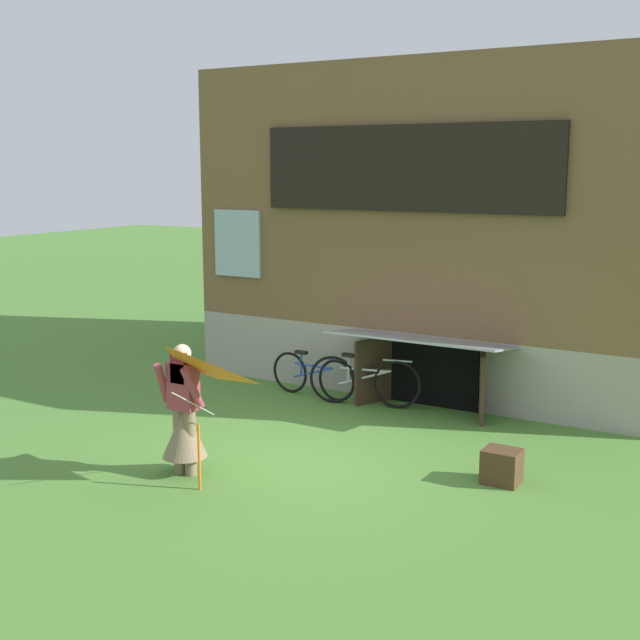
{
  "coord_description": "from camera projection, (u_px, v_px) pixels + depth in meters",
  "views": [
    {
      "loc": [
        5.13,
        -8.21,
        3.54
      ],
      "look_at": [
        -0.15,
        0.78,
        1.6
      ],
      "focal_mm": 46.73,
      "sensor_mm": 36.0,
      "label": 1
    }
  ],
  "objects": [
    {
      "name": "ground_plane",
      "position": [
        298.0,
        460.0,
        10.16
      ],
      "size": [
        60.0,
        60.0,
        0.0
      ],
      "primitive_type": "plane",
      "color": "#4C7F33"
    },
    {
      "name": "log_house",
      "position": [
        462.0,
        225.0,
        14.21
      ],
      "size": [
        7.56,
        5.78,
        5.08
      ],
      "color": "#9E998E",
      "rests_on": "ground_plane"
    },
    {
      "name": "person",
      "position": [
        184.0,
        420.0,
        9.58
      ],
      "size": [
        0.61,
        0.52,
        1.54
      ],
      "rotation": [
        0.0,
        0.0,
        -0.11
      ],
      "color": "#7F6B51",
      "rests_on": "ground_plane"
    },
    {
      "name": "wooden_crate",
      "position": [
        502.0,
        466.0,
        9.38
      ],
      "size": [
        0.41,
        0.35,
        0.39
      ],
      "primitive_type": "cube",
      "color": "#4C331E",
      "rests_on": "ground_plane"
    },
    {
      "name": "bicycle_silver",
      "position": [
        364.0,
        381.0,
        12.39
      ],
      "size": [
        1.68,
        0.43,
        0.78
      ],
      "rotation": [
        0.0,
        0.0,
        0.23
      ],
      "color": "black",
      "rests_on": "ground_plane"
    },
    {
      "name": "bicycle_blue",
      "position": [
        313.0,
        375.0,
        12.86
      ],
      "size": [
        1.54,
        0.17,
        0.7
      ],
      "rotation": [
        0.0,
        0.0,
        -0.08
      ],
      "color": "black",
      "rests_on": "ground_plane"
    },
    {
      "name": "kite",
      "position": [
        166.0,
        387.0,
        8.81
      ],
      "size": [
        1.11,
        1.21,
        1.5
      ],
      "color": "orange",
      "rests_on": "ground_plane"
    }
  ]
}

